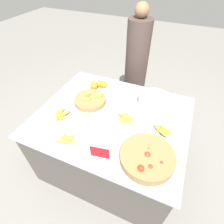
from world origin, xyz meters
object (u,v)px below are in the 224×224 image
Objects in this scene: lime_bowl at (90,100)px; metal_bowl at (155,101)px; tomato_basket at (147,157)px; price_sign at (100,153)px; vendor_person at (136,71)px.

lime_bowl is 1.00× the size of metal_bowl.
tomato_basket is 2.82× the size of price_sign.
vendor_person is (-0.50, 1.32, -0.09)m from tomato_basket.
price_sign reaches higher than metal_bowl.
price_sign is at bearing -107.07° from metal_bowl.
tomato_basket is 0.27× the size of vendor_person.
lime_bowl is 2.23× the size of price_sign.
tomato_basket is (0.72, -0.44, 0.01)m from lime_bowl.
price_sign is (-0.24, -0.77, 0.01)m from metal_bowl.
vendor_person is at bearing 86.20° from price_sign.
metal_bowl is (0.62, 0.22, 0.02)m from lime_bowl.
vendor_person is at bearing 121.02° from metal_bowl.
tomato_basket is at bearing 8.41° from price_sign.
lime_bowl is at bearing 148.64° from tomato_basket.
vendor_person reaches higher than lime_bowl.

